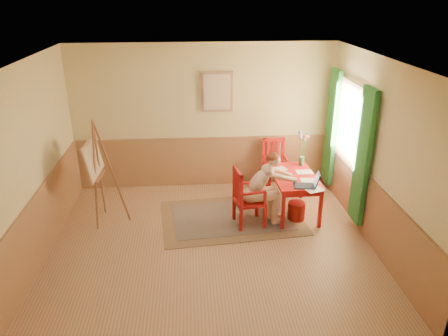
{
  "coord_description": "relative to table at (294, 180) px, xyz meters",
  "views": [
    {
      "loc": [
        -0.25,
        -5.68,
        3.68
      ],
      "look_at": [
        0.25,
        0.55,
        1.05
      ],
      "focal_mm": 34.24,
      "sensor_mm": 36.0,
      "label": 1
    }
  ],
  "objects": [
    {
      "name": "wall_portrait",
      "position": [
        -1.24,
        1.29,
        1.27
      ],
      "size": [
        0.6,
        0.05,
        0.76
      ],
      "color": "#A97E5C",
      "rests_on": "room"
    },
    {
      "name": "chair_left",
      "position": [
        -0.87,
        -0.36,
        -0.13
      ],
      "size": [
        0.53,
        0.52,
        1.01
      ],
      "color": "red",
      "rests_on": "room"
    },
    {
      "name": "easel",
      "position": [
        -3.32,
        -0.01,
        0.43
      ],
      "size": [
        0.61,
        0.8,
        1.8
      ],
      "color": "#915A39",
      "rests_on": "room"
    },
    {
      "name": "vase",
      "position": [
        0.23,
        0.46,
        0.38
      ],
      "size": [
        0.25,
        0.31,
        0.63
      ],
      "color": "#3F724C",
      "rests_on": "table"
    },
    {
      "name": "room",
      "position": [
        -1.49,
        -0.91,
        0.77
      ],
      "size": [
        5.04,
        4.54,
        2.84
      ],
      "color": "tan",
      "rests_on": "ground"
    },
    {
      "name": "laptop",
      "position": [
        0.11,
        -0.46,
        0.14
      ],
      "size": [
        0.42,
        0.29,
        0.24
      ],
      "color": "#1E2338",
      "rests_on": "table"
    },
    {
      "name": "rug",
      "position": [
        -1.09,
        -0.12,
        -0.62
      ],
      "size": [
        2.54,
        1.82,
        0.02
      ],
      "color": "#8C7251",
      "rests_on": "room"
    },
    {
      "name": "papers",
      "position": [
        0.09,
        -0.11,
        0.09
      ],
      "size": [
        0.74,
        1.17,
        0.0
      ],
      "color": "white",
      "rests_on": "table"
    },
    {
      "name": "table",
      "position": [
        0.0,
        0.0,
        0.0
      ],
      "size": [
        0.75,
        1.22,
        0.72
      ],
      "color": "red",
      "rests_on": "room"
    },
    {
      "name": "wastebasket",
      "position": [
        0.01,
        -0.25,
        -0.47
      ],
      "size": [
        0.36,
        0.36,
        0.32
      ],
      "primitive_type": "cylinder",
      "rotation": [
        0.0,
        0.0,
        -0.26
      ],
      "color": "#AA1E19",
      "rests_on": "room"
    },
    {
      "name": "figure",
      "position": [
        -0.59,
        -0.32,
        0.07
      ],
      "size": [
        0.97,
        0.49,
        1.26
      ],
      "color": "beige",
      "rests_on": "room"
    },
    {
      "name": "chair_back",
      "position": [
        -0.14,
        1.01,
        -0.13
      ],
      "size": [
        0.46,
        0.48,
        1.0
      ],
      "color": "red",
      "rests_on": "room"
    },
    {
      "name": "window",
      "position": [
        0.92,
        0.19,
        0.71
      ],
      "size": [
        0.12,
        2.01,
        2.2
      ],
      "color": "white",
      "rests_on": "room"
    },
    {
      "name": "wainscot",
      "position": [
        -1.49,
        -0.11,
        -0.13
      ],
      "size": [
        5.0,
        4.5,
        1.0
      ],
      "color": "#986C4B",
      "rests_on": "room"
    }
  ]
}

